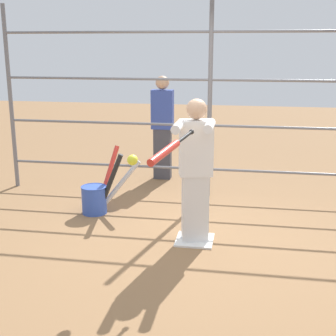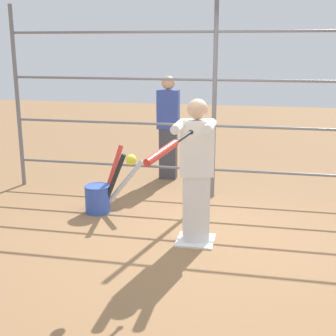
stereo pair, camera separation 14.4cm
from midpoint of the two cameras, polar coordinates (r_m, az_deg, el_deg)
name	(u,v)px [view 1 (the left image)]	position (r m, az deg, el deg)	size (l,w,h in m)	color
ground_plane	(195,241)	(5.13, 2.45, -8.86)	(24.00, 24.00, 0.00)	olive
home_plate	(195,240)	(5.13, 2.45, -8.76)	(0.40, 0.40, 0.02)	white
fence_backstop	(210,103)	(6.34, 4.46, 7.91)	(5.81, 0.06, 2.61)	slate
batter	(196,167)	(4.85, 2.53, 0.10)	(0.39, 0.58, 1.54)	silver
baseball_bat_swinging	(168,150)	(3.93, -1.05, 2.24)	(0.28, 0.84, 0.17)	black
softball_in_flight	(132,160)	(4.16, -5.34, 0.97)	(0.10, 0.10, 0.10)	yellow
bat_bucket	(98,196)	(5.96, -9.24, -3.38)	(0.74, 0.58, 0.81)	#3351B2
bystander_behind_fence	(162,126)	(7.29, -1.25, 5.12)	(0.33, 0.21, 1.61)	#3F3F47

